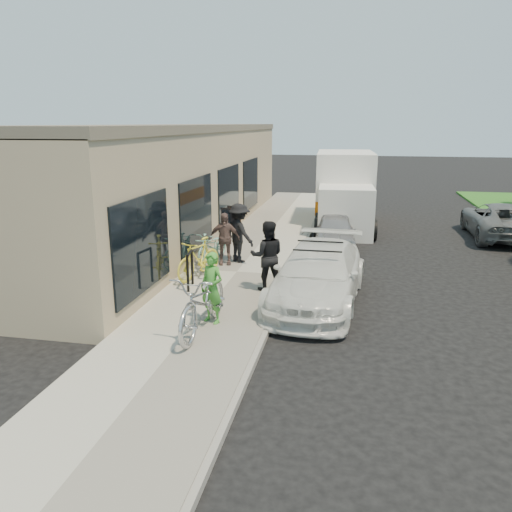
{
  "coord_description": "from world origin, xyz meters",
  "views": [
    {
      "loc": [
        1.22,
        -10.35,
        4.28
      ],
      "look_at": [
        -1.14,
        1.51,
        1.05
      ],
      "focal_mm": 35.0,
      "sensor_mm": 36.0,
      "label": 1
    }
  ],
  "objects_px": {
    "sedan_silver": "(335,232)",
    "bystander_b": "(224,239)",
    "sandwich_board": "(233,219)",
    "man_standing": "(267,256)",
    "cruiser_bike_a": "(204,251)",
    "bystander_a": "(239,233)",
    "cruiser_bike_c": "(199,259)",
    "cruiser_bike_b": "(213,246)",
    "far_car_gray": "(500,221)",
    "tandem_bike": "(204,301)",
    "sedan_white": "(318,275)",
    "moving_truck": "(344,193)",
    "woman_rider": "(212,288)",
    "bike_rack": "(190,266)"
  },
  "relations": [
    {
      "from": "woman_rider",
      "to": "tandem_bike",
      "type": "bearing_deg",
      "value": -69.26
    },
    {
      "from": "sedan_white",
      "to": "tandem_bike",
      "type": "relative_size",
      "value": 2.06
    },
    {
      "from": "sedan_silver",
      "to": "cruiser_bike_a",
      "type": "relative_size",
      "value": 2.19
    },
    {
      "from": "tandem_bike",
      "to": "bystander_b",
      "type": "bearing_deg",
      "value": 102.9
    },
    {
      "from": "bystander_b",
      "to": "bike_rack",
      "type": "bearing_deg",
      "value": -109.39
    },
    {
      "from": "far_car_gray",
      "to": "cruiser_bike_b",
      "type": "bearing_deg",
      "value": 31.59
    },
    {
      "from": "cruiser_bike_c",
      "to": "bystander_b",
      "type": "relative_size",
      "value": 1.16
    },
    {
      "from": "far_car_gray",
      "to": "bystander_b",
      "type": "xyz_separation_m",
      "value": [
        -9.26,
        -6.14,
        0.26
      ]
    },
    {
      "from": "sedan_silver",
      "to": "bystander_b",
      "type": "height_order",
      "value": "bystander_b"
    },
    {
      "from": "tandem_bike",
      "to": "man_standing",
      "type": "xyz_separation_m",
      "value": [
        0.81,
        2.84,
        0.25
      ]
    },
    {
      "from": "bystander_a",
      "to": "bystander_b",
      "type": "height_order",
      "value": "bystander_a"
    },
    {
      "from": "sedan_silver",
      "to": "far_car_gray",
      "type": "height_order",
      "value": "far_car_gray"
    },
    {
      "from": "sedan_white",
      "to": "bystander_a",
      "type": "bearing_deg",
      "value": 137.93
    },
    {
      "from": "cruiser_bike_c",
      "to": "cruiser_bike_b",
      "type": "bearing_deg",
      "value": 114.7
    },
    {
      "from": "bike_rack",
      "to": "moving_truck",
      "type": "height_order",
      "value": "moving_truck"
    },
    {
      "from": "moving_truck",
      "to": "cruiser_bike_a",
      "type": "height_order",
      "value": "moving_truck"
    },
    {
      "from": "tandem_bike",
      "to": "bike_rack",
      "type": "bearing_deg",
      "value": 117.15
    },
    {
      "from": "sedan_silver",
      "to": "far_car_gray",
      "type": "xyz_separation_m",
      "value": [
        6.12,
        2.9,
        0.09
      ]
    },
    {
      "from": "cruiser_bike_a",
      "to": "far_car_gray",
      "type": "bearing_deg",
      "value": 20.7
    },
    {
      "from": "sedan_silver",
      "to": "cruiser_bike_a",
      "type": "height_order",
      "value": "sedan_silver"
    },
    {
      "from": "moving_truck",
      "to": "man_standing",
      "type": "relative_size",
      "value": 3.56
    },
    {
      "from": "sedan_white",
      "to": "cruiser_bike_b",
      "type": "relative_size",
      "value": 3.0
    },
    {
      "from": "bike_rack",
      "to": "cruiser_bike_c",
      "type": "height_order",
      "value": "cruiser_bike_c"
    },
    {
      "from": "far_car_gray",
      "to": "man_standing",
      "type": "distance_m",
      "value": 11.21
    },
    {
      "from": "bystander_a",
      "to": "sedan_white",
      "type": "bearing_deg",
      "value": 171.25
    },
    {
      "from": "sedan_white",
      "to": "far_car_gray",
      "type": "xyz_separation_m",
      "value": [
        6.27,
        8.56,
        -0.03
      ]
    },
    {
      "from": "cruiser_bike_a",
      "to": "bystander_b",
      "type": "relative_size",
      "value": 1.0
    },
    {
      "from": "tandem_bike",
      "to": "sedan_white",
      "type": "bearing_deg",
      "value": 52.97
    },
    {
      "from": "tandem_bike",
      "to": "sedan_silver",
      "type": "bearing_deg",
      "value": 77.43
    },
    {
      "from": "cruiser_bike_b",
      "to": "bystander_a",
      "type": "bearing_deg",
      "value": 13.75
    },
    {
      "from": "man_standing",
      "to": "far_car_gray",
      "type": "bearing_deg",
      "value": -144.7
    },
    {
      "from": "sandwich_board",
      "to": "man_standing",
      "type": "height_order",
      "value": "man_standing"
    },
    {
      "from": "moving_truck",
      "to": "woman_rider",
      "type": "distance_m",
      "value": 12.31
    },
    {
      "from": "moving_truck",
      "to": "cruiser_bike_a",
      "type": "xyz_separation_m",
      "value": [
        -3.81,
        -8.05,
        -0.74
      ]
    },
    {
      "from": "bystander_a",
      "to": "cruiser_bike_c",
      "type": "bearing_deg",
      "value": 107.37
    },
    {
      "from": "tandem_bike",
      "to": "man_standing",
      "type": "height_order",
      "value": "man_standing"
    },
    {
      "from": "man_standing",
      "to": "bystander_a",
      "type": "distance_m",
      "value": 2.81
    },
    {
      "from": "tandem_bike",
      "to": "cruiser_bike_a",
      "type": "xyz_separation_m",
      "value": [
        -1.37,
        4.52,
        -0.17
      ]
    },
    {
      "from": "sedan_silver",
      "to": "bystander_a",
      "type": "distance_m",
      "value": 4.01
    },
    {
      "from": "man_standing",
      "to": "sedan_white",
      "type": "bearing_deg",
      "value": 154.47
    },
    {
      "from": "moving_truck",
      "to": "cruiser_bike_c",
      "type": "height_order",
      "value": "moving_truck"
    },
    {
      "from": "sedan_white",
      "to": "bystander_b",
      "type": "relative_size",
      "value": 3.21
    },
    {
      "from": "woman_rider",
      "to": "cruiser_bike_a",
      "type": "bearing_deg",
      "value": 133.42
    },
    {
      "from": "bike_rack",
      "to": "far_car_gray",
      "type": "relative_size",
      "value": 0.2
    },
    {
      "from": "sedan_white",
      "to": "bystander_a",
      "type": "xyz_separation_m",
      "value": [
        -2.62,
        2.8,
        0.34
      ]
    },
    {
      "from": "far_car_gray",
      "to": "bystander_b",
      "type": "relative_size",
      "value": 3.1
    },
    {
      "from": "moving_truck",
      "to": "bystander_a",
      "type": "bearing_deg",
      "value": -115.11
    },
    {
      "from": "sedan_white",
      "to": "man_standing",
      "type": "distance_m",
      "value": 1.39
    },
    {
      "from": "far_car_gray",
      "to": "tandem_bike",
      "type": "bearing_deg",
      "value": 53.85
    },
    {
      "from": "bike_rack",
      "to": "bystander_b",
      "type": "height_order",
      "value": "bystander_b"
    }
  ]
}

